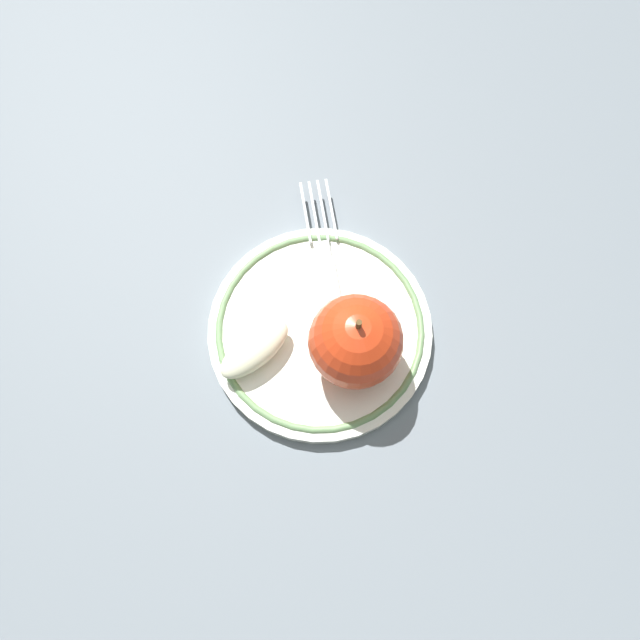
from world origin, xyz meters
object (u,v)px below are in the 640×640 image
fork (330,273)px  plate (320,330)px  apple_red_whole (356,341)px  apple_slice_front (255,349)px

fork → plate: bearing=161.1°
apple_red_whole → apple_slice_front: apple_red_whole is taller
plate → apple_slice_front: apple_slice_front is taller
apple_red_whole → apple_slice_front: 0.09m
apple_red_whole → fork: size_ratio=0.55×
plate → apple_slice_front: (0.04, 0.04, 0.02)m
apple_slice_front → fork: apple_slice_front is taller
apple_red_whole → fork: apple_red_whole is taller
plate → apple_slice_front: 0.06m
plate → apple_slice_front: bearing=48.9°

